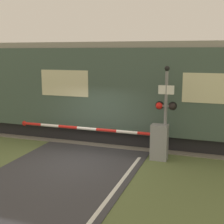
% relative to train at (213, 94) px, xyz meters
% --- Properties ---
extents(ground_plane, '(80.00, 80.00, 0.00)m').
position_rel_train_xyz_m(ground_plane, '(-4.40, -3.36, -2.17)').
color(ground_plane, '#5B6B3D').
extents(track_bed, '(36.00, 3.20, 0.13)m').
position_rel_train_xyz_m(track_bed, '(-4.40, 0.00, -2.15)').
color(track_bed, slate).
rests_on(track_bed, ground_plane).
extents(train, '(21.66, 2.72, 4.25)m').
position_rel_train_xyz_m(train, '(0.00, 0.00, 0.00)').
color(train, black).
rests_on(train, ground_plane).
extents(crossing_barrier, '(6.08, 0.44, 1.30)m').
position_rel_train_xyz_m(crossing_barrier, '(-2.20, -2.28, -1.47)').
color(crossing_barrier, gray).
rests_on(crossing_barrier, ground_plane).
extents(signal_post, '(0.76, 0.26, 3.39)m').
position_rel_train_xyz_m(signal_post, '(-1.54, -2.23, -0.25)').
color(signal_post, gray).
rests_on(signal_post, ground_plane).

